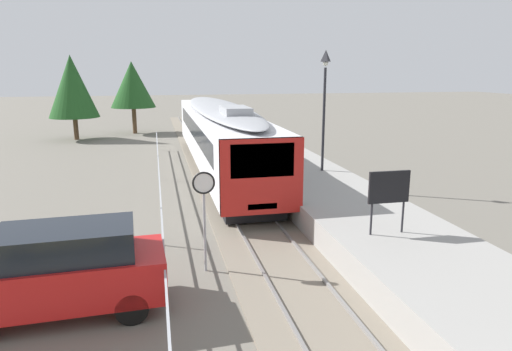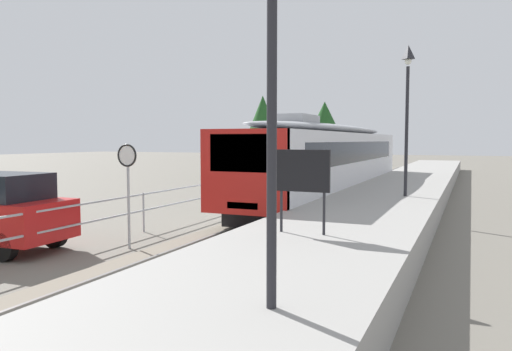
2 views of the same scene
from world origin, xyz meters
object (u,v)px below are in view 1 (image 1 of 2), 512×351
Objects in this scene: platform_notice_board at (389,189)px; speed_limit_sign at (204,197)px; parked_suv_red at (62,270)px; commuter_train at (220,132)px; platform_lamp_mid_platform at (325,88)px.

platform_notice_board is 0.64× the size of speed_limit_sign.
speed_limit_sign is at bearing 173.61° from platform_notice_board.
parked_suv_red is at bearing -154.90° from speed_limit_sign.
platform_lamp_mid_platform is (4.02, -4.84, 2.47)m from commuter_train.
commuter_train is at bearing 68.53° from parked_suv_red.
platform_notice_board is 8.55m from parked_suv_red.
speed_limit_sign is at bearing -99.89° from commuter_train.
commuter_train reaches higher than speed_limit_sign.
speed_limit_sign reaches higher than parked_suv_red.
commuter_train is 11.27× the size of platform_notice_board.
platform_lamp_mid_platform is 13.79m from parked_suv_red.
parked_suv_red is (-3.36, -1.57, -1.06)m from speed_limit_sign.
speed_limit_sign is 0.60× the size of parked_suv_red.
commuter_train is at bearing 80.11° from speed_limit_sign.
platform_notice_board is 5.08m from speed_limit_sign.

